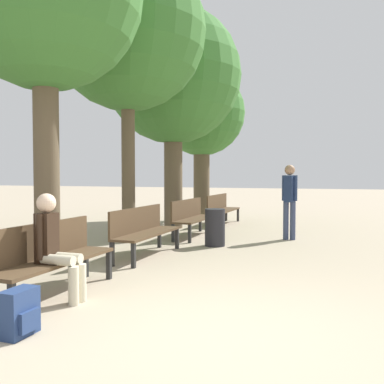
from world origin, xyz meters
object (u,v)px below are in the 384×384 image
bench_row_2 (192,215)px  trash_bin (215,227)px  tree_row_2 (173,77)px  tree_row_1 (127,32)px  bench_row_1 (143,228)px  tree_row_3 (202,115)px  person_seated (55,244)px  bench_row_3 (221,207)px  backpack (20,313)px  bench_row_0 (49,254)px  pedestrian_near (290,197)px

bench_row_2 → trash_bin: 1.38m
tree_row_2 → trash_bin: size_ratio=7.89×
bench_row_2 → tree_row_1: size_ratio=0.32×
bench_row_1 → tree_row_3: tree_row_3 is taller
bench_row_1 → bench_row_2: 2.52m
person_seated → trash_bin: 4.19m
bench_row_3 → tree_row_2: (-0.98, -1.19, 3.49)m
bench_row_2 → tree_row_2: bearing=126.6°
bench_row_2 → person_seated: size_ratio=1.57×
bench_row_2 → tree_row_3: bearing=104.8°
bench_row_2 → trash_bin: size_ratio=2.57×
backpack → trash_bin: size_ratio=0.56×
bench_row_1 → trash_bin: bearing=59.0°
trash_bin → backpack: bearing=-93.2°
bench_row_0 → person_seated: size_ratio=1.57×
bench_row_2 → person_seated: 5.21m
bench_row_1 → tree_row_3: size_ratio=0.40×
tree_row_3 → bench_row_2: bearing=-75.2°
bench_row_3 → tree_row_2: 3.81m
backpack → person_seated: bearing=110.5°
person_seated → bench_row_3: bearing=91.7°
backpack → pedestrian_near: bearing=76.2°
pedestrian_near → tree_row_1: bearing=-155.6°
tree_row_2 → trash_bin: bearing=-52.3°
bench_row_3 → person_seated: 7.72m
bench_row_3 → tree_row_2: size_ratio=0.33×
bench_row_0 → person_seated: 0.32m
bench_row_3 → pedestrian_near: (2.16, -2.27, 0.44)m
bench_row_0 → tree_row_3: 9.25m
tree_row_3 → pedestrian_near: tree_row_3 is taller
tree_row_1 → pedestrian_near: bearing=24.4°
tree_row_2 → pedestrian_near: size_ratio=3.57×
tree_row_3 → bench_row_1: bearing=-81.0°
bench_row_2 → tree_row_3: tree_row_3 is taller
person_seated → tree_row_2: bearing=100.5°
tree_row_3 → pedestrian_near: size_ratio=2.92×
bench_row_0 → bench_row_1: same height
bench_row_3 → trash_bin: (0.87, -3.59, -0.12)m
pedestrian_near → bench_row_3: bearing=133.6°
trash_bin → bench_row_1: bearing=-121.0°
bench_row_1 → person_seated: 2.70m
bench_row_3 → pedestrian_near: 3.17m
bench_row_0 → tree_row_3: bearing=96.4°
backpack → bench_row_1: bearing=99.1°
person_seated → tree_row_3: bearing=97.7°
pedestrian_near → bench_row_2: bearing=-173.6°
bench_row_2 → backpack: bench_row_2 is taller
backpack → pedestrian_near: (1.58, 6.42, 0.73)m
bench_row_1 → tree_row_2: size_ratio=0.33×
bench_row_0 → bench_row_3: (0.00, 7.55, 0.00)m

